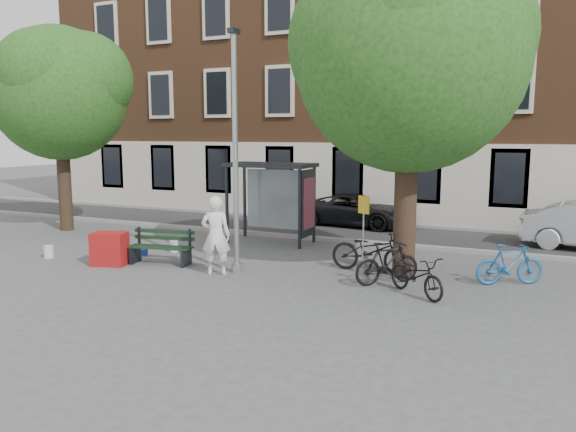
# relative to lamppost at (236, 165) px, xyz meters

# --- Properties ---
(ground) EXTENTS (90.00, 90.00, 0.00)m
(ground) POSITION_rel_lamppost_xyz_m (0.00, 0.00, -2.78)
(ground) COLOR #4C4C4F
(ground) RESTS_ON ground
(road) EXTENTS (40.00, 4.00, 0.01)m
(road) POSITION_rel_lamppost_xyz_m (0.00, 7.00, -2.78)
(road) COLOR #28282B
(road) RESTS_ON ground
(curb_near) EXTENTS (40.00, 0.25, 0.12)m
(curb_near) POSITION_rel_lamppost_xyz_m (0.00, 5.00, -2.72)
(curb_near) COLOR gray
(curb_near) RESTS_ON ground
(curb_far) EXTENTS (40.00, 0.25, 0.12)m
(curb_far) POSITION_rel_lamppost_xyz_m (0.00, 9.00, -2.72)
(curb_far) COLOR gray
(curb_far) RESTS_ON ground
(building_row) EXTENTS (30.00, 8.00, 14.00)m
(building_row) POSITION_rel_lamppost_xyz_m (0.00, 13.00, 4.22)
(building_row) COLOR brown
(building_row) RESTS_ON ground
(lamppost) EXTENTS (0.28, 0.35, 6.11)m
(lamppost) POSITION_rel_lamppost_xyz_m (0.00, 0.00, 0.00)
(lamppost) COLOR #9EA0A3
(lamppost) RESTS_ON ground
(tree_right) EXTENTS (5.76, 5.60, 8.20)m
(tree_right) POSITION_rel_lamppost_xyz_m (4.01, 1.38, 2.83)
(tree_right) COLOR black
(tree_right) RESTS_ON ground
(tree_left) EXTENTS (5.18, 4.86, 7.40)m
(tree_left) POSITION_rel_lamppost_xyz_m (-8.99, 2.88, 2.43)
(tree_left) COLOR black
(tree_left) RESTS_ON ground
(bus_shelter) EXTENTS (2.85, 1.45, 2.62)m
(bus_shelter) POSITION_rel_lamppost_xyz_m (-0.61, 4.11, -0.87)
(bus_shelter) COLOR #1E2328
(bus_shelter) RESTS_ON ground
(painter) EXTENTS (0.87, 0.72, 2.03)m
(painter) POSITION_rel_lamppost_xyz_m (-0.36, -0.41, -1.77)
(painter) COLOR white
(painter) RESTS_ON ground
(bench) EXTENTS (1.87, 0.90, 0.92)m
(bench) POSITION_rel_lamppost_xyz_m (-2.38, -0.02, -2.36)
(bench) COLOR #1E2328
(bench) RESTS_ON ground
(bike_a) EXTENTS (2.21, 0.90, 1.14)m
(bike_a) POSITION_rel_lamppost_xyz_m (3.16, 1.46, -2.22)
(bike_a) COLOR black
(bike_a) RESTS_ON ground
(bike_b) EXTENTS (1.66, 1.22, 0.99)m
(bike_b) POSITION_rel_lamppost_xyz_m (6.50, 1.66, -2.29)
(bike_b) COLOR #1B5997
(bike_b) RESTS_ON ground
(bike_c) EXTENTS (1.74, 1.56, 0.92)m
(bike_c) POSITION_rel_lamppost_xyz_m (4.67, -0.16, -2.33)
(bike_c) COLOR black
(bike_c) RESTS_ON ground
(bike_d) EXTENTS (1.54, 1.57, 1.03)m
(bike_d) POSITION_rel_lamppost_xyz_m (3.84, 0.49, -2.27)
(bike_d) COLOR black
(bike_d) RESTS_ON ground
(car_dark) EXTENTS (4.63, 2.55, 1.23)m
(car_dark) POSITION_rel_lamppost_xyz_m (0.59, 8.40, -2.17)
(car_dark) COLOR black
(car_dark) RESTS_ON ground
(red_stand) EXTENTS (1.03, 0.83, 0.90)m
(red_stand) POSITION_rel_lamppost_xyz_m (-3.57, -0.73, -2.33)
(red_stand) COLOR #A21515
(red_stand) RESTS_ON ground
(blue_crate) EXTENTS (0.63, 0.53, 0.20)m
(blue_crate) POSITION_rel_lamppost_xyz_m (-3.70, 0.53, -2.68)
(blue_crate) COLOR #213797
(blue_crate) RESTS_ON ground
(bucket_a) EXTENTS (0.32, 0.32, 0.36)m
(bucket_a) POSITION_rel_lamppost_xyz_m (-5.81, -0.78, -2.60)
(bucket_a) COLOR silver
(bucket_a) RESTS_ON ground
(bucket_b) EXTENTS (0.37, 0.37, 0.36)m
(bucket_b) POSITION_rel_lamppost_xyz_m (-3.87, 0.10, -2.60)
(bucket_b) COLOR silver
(bucket_b) RESTS_ON ground
(bucket_c) EXTENTS (0.34, 0.34, 0.36)m
(bucket_c) POSITION_rel_lamppost_xyz_m (-3.00, 1.42, -2.60)
(bucket_c) COLOR silver
(bucket_c) RESTS_ON ground
(notice_sign) EXTENTS (0.33, 0.17, 2.01)m
(notice_sign) POSITION_rel_lamppost_xyz_m (3.00, 1.26, -1.31)
(notice_sign) COLOR #9EA0A3
(notice_sign) RESTS_ON ground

